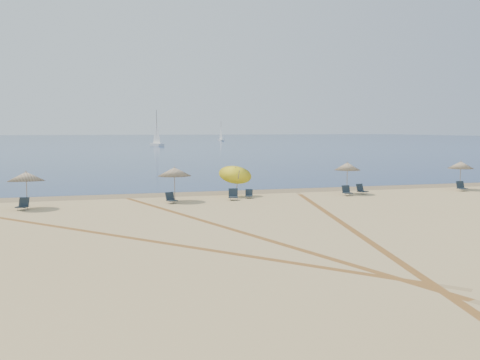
# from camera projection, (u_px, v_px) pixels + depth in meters

# --- Properties ---
(ground) EXTENTS (160.00, 160.00, 0.00)m
(ground) POSITION_uv_depth(u_px,v_px,m) (417.00, 283.00, 16.08)
(ground) COLOR tan
(ground) RESTS_ON ground
(ocean) EXTENTS (500.00, 500.00, 0.00)m
(ocean) POSITION_uv_depth(u_px,v_px,m) (114.00, 140.00, 231.74)
(ocean) COLOR #0C2151
(ocean) RESTS_ON ground
(wet_sand) EXTENTS (500.00, 500.00, 0.00)m
(wet_sand) POSITION_uv_depth(u_px,v_px,m) (225.00, 192.00, 39.08)
(wet_sand) COLOR olive
(wet_sand) RESTS_ON ground
(umbrella_1) EXTENTS (2.16, 2.19, 2.24)m
(umbrella_1) POSITION_uv_depth(u_px,v_px,m) (26.00, 177.00, 30.99)
(umbrella_1) COLOR gray
(umbrella_1) RESTS_ON ground
(umbrella_2) EXTENTS (2.18, 2.18, 2.27)m
(umbrella_2) POSITION_uv_depth(u_px,v_px,m) (174.00, 172.00, 34.14)
(umbrella_2) COLOR gray
(umbrella_2) RESTS_ON ground
(umbrella_3) EXTENTS (2.29, 2.27, 2.56)m
(umbrella_3) POSITION_uv_depth(u_px,v_px,m) (236.00, 171.00, 36.67)
(umbrella_3) COLOR gray
(umbrella_3) RESTS_ON ground
(umbrella_4) EXTENTS (1.87, 1.87, 2.34)m
(umbrella_4) POSITION_uv_depth(u_px,v_px,m) (347.00, 166.00, 38.11)
(umbrella_4) COLOR gray
(umbrella_4) RESTS_ON ground
(umbrella_5) EXTENTS (1.94, 1.94, 2.25)m
(umbrella_5) POSITION_uv_depth(u_px,v_px,m) (461.00, 165.00, 40.85)
(umbrella_5) COLOR gray
(umbrella_5) RESTS_ON ground
(chair_2) EXTENTS (0.78, 0.85, 0.71)m
(chair_2) POSITION_uv_depth(u_px,v_px,m) (23.00, 204.00, 30.67)
(chair_2) COLOR black
(chair_2) RESTS_ON ground
(chair_3) EXTENTS (0.77, 0.83, 0.69)m
(chair_3) POSITION_uv_depth(u_px,v_px,m) (171.00, 198.00, 33.40)
(chair_3) COLOR black
(chair_3) RESTS_ON ground
(chair_4) EXTENTS (0.78, 0.86, 0.74)m
(chair_4) POSITION_uv_depth(u_px,v_px,m) (233.00, 195.00, 34.97)
(chair_4) COLOR black
(chair_4) RESTS_ON ground
(chair_5) EXTENTS (0.66, 0.72, 0.60)m
(chair_5) POSITION_uv_depth(u_px,v_px,m) (249.00, 194.00, 35.85)
(chair_5) COLOR black
(chair_5) RESTS_ON ground
(chair_6) EXTENTS (0.58, 0.68, 0.70)m
(chair_6) POSITION_uv_depth(u_px,v_px,m) (347.00, 191.00, 37.33)
(chair_6) COLOR black
(chair_6) RESTS_ON ground
(chair_7) EXTENTS (0.78, 0.85, 0.73)m
(chair_7) POSITION_uv_depth(u_px,v_px,m) (361.00, 190.00, 38.16)
(chair_7) COLOR black
(chair_7) RESTS_ON ground
(chair_8) EXTENTS (0.67, 0.77, 0.73)m
(chair_8) POSITION_uv_depth(u_px,v_px,m) (461.00, 187.00, 40.06)
(chair_8) COLOR black
(chair_8) RESTS_ON ground
(sailboat_0) EXTENTS (1.40, 5.32, 7.91)m
(sailboat_0) POSITION_uv_depth(u_px,v_px,m) (221.00, 135.00, 209.29)
(sailboat_0) COLOR white
(sailboat_0) RESTS_ON ocean
(sailboat_1) EXTENTS (3.33, 6.85, 9.88)m
(sailboat_1) POSITION_uv_depth(u_px,v_px,m) (157.00, 135.00, 146.26)
(sailboat_1) COLOR white
(sailboat_1) RESTS_ON ocean
(tire_tracks) EXTENTS (47.45, 40.34, 0.00)m
(tire_tracks) POSITION_uv_depth(u_px,v_px,m) (231.00, 230.00, 24.50)
(tire_tracks) COLOR tan
(tire_tracks) RESTS_ON ground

